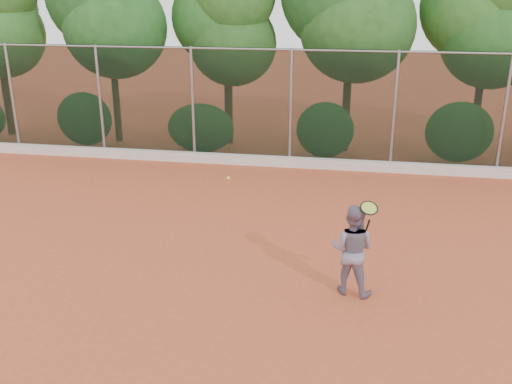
# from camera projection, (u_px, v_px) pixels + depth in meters

# --- Properties ---
(ground) EXTENTS (80.00, 80.00, 0.00)m
(ground) POSITION_uv_depth(u_px,v_px,m) (247.00, 270.00, 10.99)
(ground) COLOR #C24F2D
(ground) RESTS_ON ground
(concrete_curb) EXTENTS (24.00, 0.20, 0.30)m
(concrete_curb) POSITION_uv_depth(u_px,v_px,m) (289.00, 162.00, 17.26)
(concrete_curb) COLOR silver
(concrete_curb) RESTS_ON ground
(tennis_player) EXTENTS (0.94, 0.81, 1.66)m
(tennis_player) POSITION_uv_depth(u_px,v_px,m) (352.00, 250.00, 9.95)
(tennis_player) COLOR slate
(tennis_player) RESTS_ON ground
(chainlink_fence) EXTENTS (24.09, 0.09, 3.50)m
(chainlink_fence) POSITION_uv_depth(u_px,v_px,m) (291.00, 105.00, 16.85)
(chainlink_fence) COLOR black
(chainlink_fence) RESTS_ON ground
(foliage_backdrop) EXTENTS (23.70, 3.63, 7.55)m
(foliage_backdrop) POSITION_uv_depth(u_px,v_px,m) (282.00, 12.00, 17.91)
(foliage_backdrop) COLOR #402918
(foliage_backdrop) RESTS_ON ground
(tennis_racket) EXTENTS (0.38, 0.36, 0.58)m
(tennis_racket) POSITION_uv_depth(u_px,v_px,m) (369.00, 210.00, 9.57)
(tennis_racket) COLOR black
(tennis_racket) RESTS_ON ground
(tennis_ball_in_flight) EXTENTS (0.06, 0.06, 0.06)m
(tennis_ball_in_flight) POSITION_uv_depth(u_px,v_px,m) (228.00, 178.00, 10.27)
(tennis_ball_in_flight) COLOR #DAE734
(tennis_ball_in_flight) RESTS_ON ground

